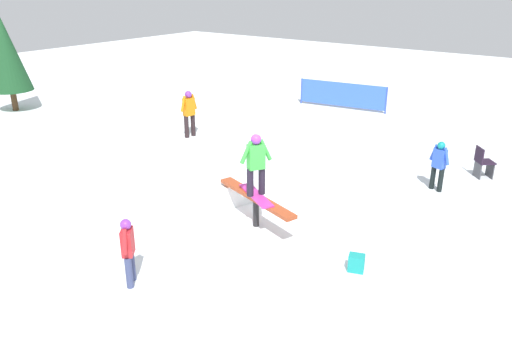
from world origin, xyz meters
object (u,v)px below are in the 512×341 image
bystander_blue (439,163)px  pine_tree_far (6,54)px  bystander_red (128,248)px  main_rider_on_rail (256,166)px  loose_snowboard_white (301,169)px  rail_feature (256,200)px  bystander_orange (189,111)px  backpack_on_snow (356,263)px  folding_chair (483,163)px

bystander_blue → pine_tree_far: 17.02m
bystander_red → main_rider_on_rail: bearing=132.5°
main_rider_on_rail → bystander_blue: bearing=90.5°
main_rider_on_rail → loose_snowboard_white: bearing=137.1°
main_rider_on_rail → pine_tree_far: pine_tree_far is taller
rail_feature → bystander_orange: bystander_orange is taller
rail_feature → pine_tree_far: size_ratio=0.65×
bystander_orange → backpack_on_snow: bystander_orange is taller
rail_feature → bystander_red: bystander_red is taller
main_rider_on_rail → bystander_blue: main_rider_on_rail is taller
bystander_blue → loose_snowboard_white: size_ratio=0.99×
folding_chair → bystander_orange: bearing=62.7°
rail_feature → folding_chair: folding_chair is taller
bystander_orange → main_rider_on_rail: bearing=62.5°
rail_feature → pine_tree_far: 14.51m
bystander_blue → loose_snowboard_white: (-3.65, -0.83, -0.73)m
loose_snowboard_white → folding_chair: 5.05m
loose_snowboard_white → bystander_orange: bearing=52.2°
loose_snowboard_white → bystander_red: bearing=151.6°
bystander_red → backpack_on_snow: (3.11, 2.84, -0.56)m
bystander_orange → pine_tree_far: bearing=-71.7°
folding_chair → backpack_on_snow: (-0.69, -6.42, -0.24)m
main_rider_on_rail → bystander_blue: (2.59, 4.44, -0.71)m
bystander_orange → pine_tree_far: (-8.39, -1.70, 1.43)m
rail_feature → bystander_orange: bearing=163.8°
loose_snowboard_white → pine_tree_far: (-13.16, -1.33, 2.32)m
loose_snowboard_white → folding_chair: size_ratio=1.53×
rail_feature → main_rider_on_rail: (0.00, 0.00, 0.82)m
loose_snowboard_white → backpack_on_snow: 5.41m
bystander_orange → folding_chair: bearing=109.7°
folding_chair → bystander_blue: bearing=115.7°
rail_feature → main_rider_on_rail: main_rider_on_rail is taller
folding_chair → backpack_on_snow: size_ratio=2.59×
folding_chair → backpack_on_snow: 6.46m
bystander_blue → main_rider_on_rail: bearing=78.9°
backpack_on_snow → rail_feature: bearing=153.1°
bystander_blue → bystander_red: bearing=87.1°
backpack_on_snow → loose_snowboard_white: bearing=113.5°
bystander_red → backpack_on_snow: bearing=93.5°
backpack_on_snow → pine_tree_far: 17.19m
bystander_orange → loose_snowboard_white: size_ratio=1.20×
bystander_blue → folding_chair: bearing=-95.0°
folding_chair → bystander_red: bearing=117.4°
main_rider_on_rail → backpack_on_snow: size_ratio=4.17×
rail_feature → loose_snowboard_white: rail_feature is taller
bystander_red → bystander_blue: (3.07, 7.61, 0.01)m
bystander_red → bystander_blue: bystander_blue is taller
rail_feature → backpack_on_snow: bearing=10.8°
loose_snowboard_white → pine_tree_far: size_ratio=0.35×
bystander_blue → backpack_on_snow: (0.04, -4.77, -0.58)m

